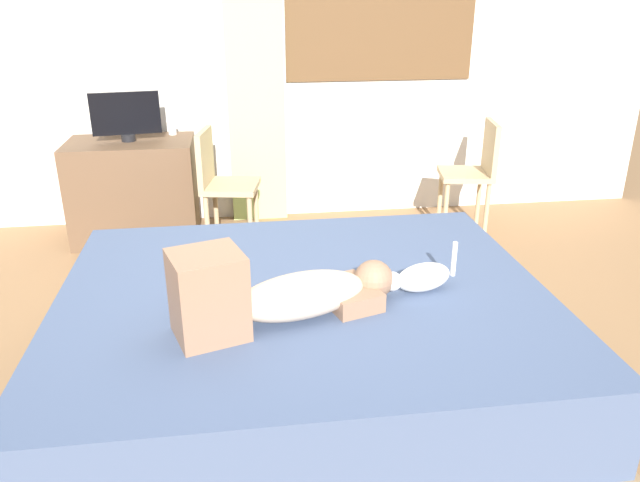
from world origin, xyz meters
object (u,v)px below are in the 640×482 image
object	(u,v)px
cat	(420,278)
person_lying	(278,294)
chair_by_desk	(220,180)
bed	(305,342)
tv_monitor	(126,116)
desk	(135,190)
chair_spare	(475,168)
cup	(172,129)

from	to	relation	value
cat	person_lying	bearing A→B (deg)	-166.19
cat	chair_by_desk	xyz separation A→B (m)	(-0.89, 1.90, -0.08)
bed	tv_monitor	distance (m)	2.44
person_lying	tv_monitor	world-z (taller)	tv_monitor
cat	desk	xyz separation A→B (m)	(-1.53, 2.19, -0.22)
chair_spare	tv_monitor	bearing A→B (deg)	174.28
desk	chair_spare	world-z (taller)	chair_spare
tv_monitor	cup	distance (m)	0.37
bed	chair_by_desk	bearing A→B (deg)	101.93
person_lying	chair_by_desk	distance (m)	2.08
person_lying	chair_by_desk	xyz separation A→B (m)	(-0.26, 2.06, -0.13)
cat	tv_monitor	distance (m)	2.69
bed	chair_spare	bearing A→B (deg)	50.74
person_lying	chair_by_desk	bearing A→B (deg)	97.10
bed	chair_by_desk	size ratio (longest dim) A/B	2.57
bed	person_lying	bearing A→B (deg)	-118.52
cup	bed	bearing A→B (deg)	-72.27
chair_spare	bed	bearing A→B (deg)	-129.26
person_lying	cup	bearing A→B (deg)	103.44
desk	chair_by_desk	world-z (taller)	chair_by_desk
person_lying	chair_spare	size ratio (longest dim) A/B	1.08
cat	chair_spare	distance (m)	2.19
desk	tv_monitor	world-z (taller)	tv_monitor
bed	cat	world-z (taller)	cat
person_lying	desk	distance (m)	2.53
desk	chair_by_desk	size ratio (longest dim) A/B	1.05
desk	cup	bearing A→B (deg)	30.97
desk	tv_monitor	distance (m)	0.55
person_lying	tv_monitor	bearing A→B (deg)	110.99
chair_by_desk	bed	bearing A→B (deg)	-78.07
tv_monitor	desk	bearing A→B (deg)	180.00
chair_by_desk	chair_spare	xyz separation A→B (m)	(1.90, 0.03, 0.00)
desk	chair_spare	distance (m)	2.56
person_lying	chair_spare	xyz separation A→B (m)	(1.65, 2.09, -0.13)
cup	desk	bearing A→B (deg)	-149.03
desk	cup	world-z (taller)	cup
bed	person_lying	world-z (taller)	person_lying
tv_monitor	chair_spare	world-z (taller)	tv_monitor
bed	cup	xyz separation A→B (m)	(-0.73, 2.29, 0.53)
cat	cup	xyz separation A→B (m)	(-1.23, 2.37, 0.20)
bed	cup	distance (m)	2.46
tv_monitor	cup	size ratio (longest dim) A/B	5.43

